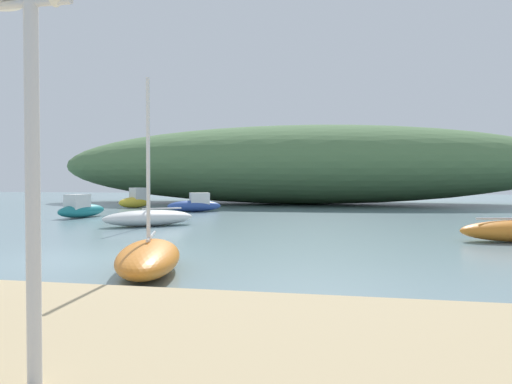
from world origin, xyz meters
The scene contains 8 objects.
ground_plane centered at (0.00, 0.00, 0.00)m, with size 120.00×120.00×0.00m, color gray.
distant_hill centered at (1.64, 29.40, 3.13)m, with size 40.54×14.14×6.27m, color #517547.
mast_structure centered at (3.66, -7.29, 3.12)m, with size 1.13×0.48×3.60m.
sailboat_by_sandbar centered at (-2.04, 8.42, 0.35)m, with size 3.76×3.54×4.37m.
motorboat_east_reach centered at (-8.63, 21.17, 0.51)m, with size 2.02×2.77×1.38m.
motorboat_mid_channel centered at (-3.18, 17.86, 0.44)m, with size 3.41×2.44×1.14m.
motorboat_off_point centered at (-7.37, 12.13, 0.45)m, with size 1.45×3.43×1.19m.
sailboat_near_shore centered at (2.29, -1.40, 0.33)m, with size 2.39×4.03×4.00m.
Camera 1 is at (6.53, -10.98, 1.91)m, focal length 35.18 mm.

